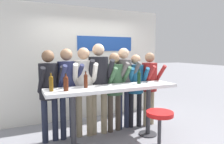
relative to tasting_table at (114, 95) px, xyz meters
The scene contains 16 objects.
ground_plane 0.88m from the tasting_table, ahead, with size 40.00×40.00×0.00m, color gray.
back_wall 1.64m from the tasting_table, 89.84° to the left, with size 4.04×0.12×2.74m.
tasting_table is the anchor object (origin of this frame).
bar_stool 0.94m from the tasting_table, 51.23° to the right, with size 0.47×0.47×0.69m.
person_far_left 1.19m from the tasting_table, 155.68° to the left, with size 0.45×0.56×1.69m.
person_left 0.91m from the tasting_table, 146.01° to the left, with size 0.47×0.59×1.72m.
person_center_left 0.66m from the tasting_table, 132.74° to the left, with size 0.50×0.61×1.74m.
person_center 0.52m from the tasting_table, 105.90° to the left, with size 0.52×0.62×1.82m.
person_center_right 0.51m from the tasting_table, 63.64° to the left, with size 0.47×0.56×1.64m.
person_right 0.71m from the tasting_table, 47.12° to the left, with size 0.48×0.59×1.74m.
person_far_right 0.88m from the tasting_table, 32.45° to the left, with size 0.47×0.57×1.60m.
person_rightmost 1.18m from the tasting_table, 22.04° to the left, with size 0.46×0.56×1.64m.
wine_bottle_0 0.93m from the tasting_table, behind, with size 0.08×0.08×0.28m.
wine_bottle_1 0.64m from the tasting_table, ahead, with size 0.07×0.07×0.29m.
wine_bottle_2 0.59m from the tasting_table, behind, with size 0.07×0.07×0.30m.
wine_bottle_3 1.14m from the tasting_table, behind, with size 0.07×0.07×0.31m.
Camera 1 is at (-1.51, -3.23, 1.67)m, focal length 32.00 mm.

